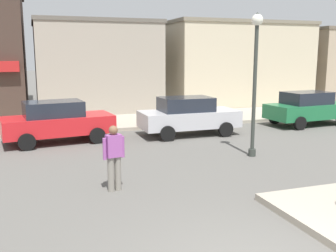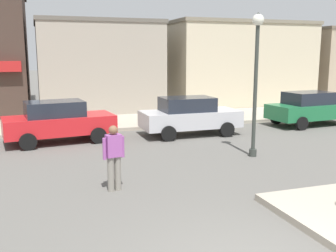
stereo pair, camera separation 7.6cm
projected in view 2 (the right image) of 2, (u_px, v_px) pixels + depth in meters
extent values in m
cube|color=#A89E8C|center=(104.00, 123.00, 18.59)|extent=(80.00, 4.00, 0.15)
cylinder|color=#333833|center=(255.00, 92.00, 12.41)|extent=(0.12, 0.12, 4.20)
cylinder|color=#333833|center=(253.00, 153.00, 12.76)|extent=(0.24, 0.24, 0.24)
sphere|color=white|center=(258.00, 20.00, 12.01)|extent=(0.36, 0.36, 0.36)
cone|color=#333833|center=(258.00, 15.00, 11.98)|extent=(0.32, 0.32, 0.18)
cube|color=red|center=(60.00, 125.00, 14.73)|extent=(4.17, 2.17, 0.66)
cube|color=#1E232D|center=(55.00, 109.00, 14.56)|extent=(2.23, 1.63, 0.56)
cylinder|color=black|center=(87.00, 128.00, 16.08)|extent=(0.62, 0.25, 0.60)
cylinder|color=black|center=(98.00, 135.00, 14.57)|extent=(0.62, 0.25, 0.60)
cylinder|color=black|center=(23.00, 133.00, 15.03)|extent=(0.62, 0.25, 0.60)
cylinder|color=black|center=(28.00, 142.00, 13.52)|extent=(0.62, 0.25, 0.60)
cube|color=#B7B7BC|center=(190.00, 119.00, 16.05)|extent=(4.01, 1.73, 0.66)
cube|color=#1E232D|center=(187.00, 104.00, 15.89)|extent=(2.09, 1.41, 0.56)
cylinder|color=black|center=(209.00, 123.00, 17.30)|extent=(0.60, 0.18, 0.60)
cylinder|color=black|center=(227.00, 130.00, 15.72)|extent=(0.60, 0.18, 0.60)
cylinder|color=black|center=(155.00, 126.00, 16.50)|extent=(0.60, 0.18, 0.60)
cylinder|color=black|center=(168.00, 134.00, 14.92)|extent=(0.60, 0.18, 0.60)
cube|color=#1E6B3D|center=(310.00, 111.00, 18.28)|extent=(4.13, 2.03, 0.66)
cube|color=#1E232D|center=(308.00, 98.00, 18.11)|extent=(2.19, 1.56, 0.56)
cylinder|color=black|center=(317.00, 115.00, 19.60)|extent=(0.61, 0.23, 0.60)
cylinder|color=black|center=(276.00, 118.00, 18.63)|extent=(0.61, 0.23, 0.60)
cylinder|color=black|center=(302.00, 123.00, 17.09)|extent=(0.61, 0.23, 0.60)
cylinder|color=gray|center=(118.00, 173.00, 9.54)|extent=(0.16, 0.16, 0.85)
cylinder|color=gray|center=(111.00, 174.00, 9.46)|extent=(0.16, 0.16, 0.85)
cube|color=#994C99|center=(114.00, 146.00, 9.38)|extent=(0.39, 0.28, 0.54)
sphere|color=brown|center=(113.00, 130.00, 9.31)|extent=(0.22, 0.22, 0.22)
cylinder|color=#994C99|center=(123.00, 147.00, 9.50)|extent=(0.11, 0.11, 0.52)
cylinder|color=#994C99|center=(104.00, 149.00, 9.28)|extent=(0.11, 0.11, 0.52)
cube|color=#9E9384|center=(98.00, 69.00, 22.36)|extent=(6.58, 5.08, 4.89)
cube|color=#5E584F|center=(97.00, 23.00, 21.90)|extent=(6.71, 5.18, 0.20)
cube|color=beige|center=(229.00, 65.00, 26.19)|extent=(8.85, 6.88, 5.05)
cube|color=gray|center=(231.00, 25.00, 25.71)|extent=(9.02, 7.02, 0.20)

